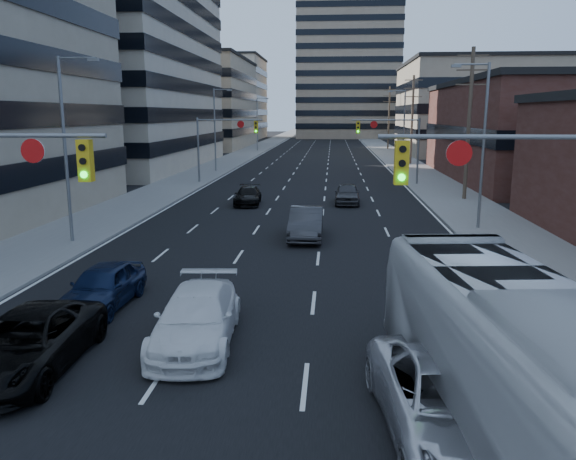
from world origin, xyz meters
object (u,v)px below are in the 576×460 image
(black_pickup, at_px, (26,343))
(silver_suv, at_px, (452,403))
(white_van, at_px, (197,318))
(sedan_blue, at_px, (103,286))
(transit_bus, at_px, (541,389))

(black_pickup, height_order, silver_suv, silver_suv)
(white_van, distance_m, sedan_blue, 4.69)
(silver_suv, height_order, sedan_blue, silver_suv)
(transit_bus, xyz_separation_m, sedan_blue, (-11.21, 8.12, -0.98))
(black_pickup, xyz_separation_m, silver_suv, (9.99, -2.30, 0.06))
(black_pickup, xyz_separation_m, white_van, (3.85, 2.03, 0.02))
(sedan_blue, bearing_deg, white_van, -33.36)
(silver_suv, xyz_separation_m, sedan_blue, (-9.97, 7.03, -0.07))
(black_pickup, height_order, sedan_blue, black_pickup)
(silver_suv, bearing_deg, white_van, 139.40)
(white_van, relative_size, silver_suv, 0.91)
(white_van, xyz_separation_m, sedan_blue, (-3.83, 2.71, -0.02))
(black_pickup, distance_m, silver_suv, 10.25)
(black_pickup, bearing_deg, sedan_blue, 88.03)
(black_pickup, bearing_deg, white_van, 26.04)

